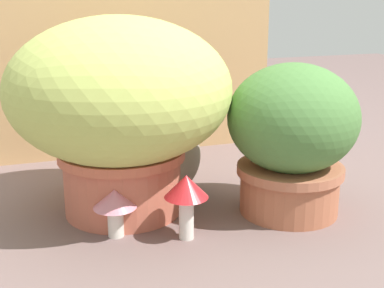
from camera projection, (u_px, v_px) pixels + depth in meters
ground_plane at (159, 215)px, 1.45m from camera, size 6.00×6.00×0.00m
cardboard_backdrop at (130, 32)px, 1.88m from camera, size 1.07×0.03×0.88m
grass_planter at (120, 102)px, 1.39m from camera, size 0.59×0.59×0.53m
leafy_planter at (292, 135)px, 1.41m from camera, size 0.34×0.34×0.41m
cat at (169, 154)px, 1.57m from camera, size 0.37×0.29×0.32m
mushroom_ornament_red at (186, 192)px, 1.27m from camera, size 0.11×0.11×0.16m
mushroom_ornament_pink at (115, 203)px, 1.30m from camera, size 0.11×0.11×0.12m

